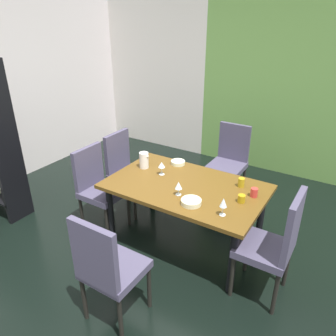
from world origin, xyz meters
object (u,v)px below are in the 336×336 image
dining_table (186,192)px  chair_head_near (107,266)px  chair_left_near (98,185)px  serving_bowl_left (191,202)px  chair_left_far (126,168)px  wine_glass_rear (179,186)px  cup_north (254,192)px  serving_bowl_front (178,162)px  pitcher_east (144,160)px  cup_right (242,199)px  chair_head_far (230,159)px  cup_near_window (241,182)px  chair_right_near (275,242)px  wine_glass_corner (162,165)px  wine_glass_near_shelf (223,203)px

dining_table → chair_head_near: chair_head_near is taller
chair_left_near → serving_bowl_left: (1.22, -0.04, 0.19)m
chair_left_far → wine_glass_rear: bearing=66.0°
chair_left_far → cup_north: bearing=86.4°
serving_bowl_front → chair_left_near: bearing=-136.0°
pitcher_east → dining_table: bearing=-10.7°
wine_glass_rear → cup_right: wine_glass_rear is taller
chair_head_far → cup_near_window: 1.08m
chair_right_near → chair_left_near: (-2.00, 0.00, -0.03)m
wine_glass_corner → pitcher_east: 0.27m
wine_glass_rear → serving_bowl_left: wine_glass_rear is taller
chair_head_far → cup_north: 1.27m
chair_head_near → pitcher_east: chair_head_near is taller
chair_head_near → wine_glass_near_shelf: bearing=58.6°
wine_glass_near_shelf → serving_bowl_front: wine_glass_near_shelf is taller
chair_head_near → serving_bowl_front: 1.64m
serving_bowl_left → cup_near_window: size_ratio=2.02×
chair_head_near → cup_north: 1.52m
chair_right_near → wine_glass_rear: size_ratio=7.60×
chair_left_near → wine_glass_corner: (0.65, 0.33, 0.28)m
cup_near_window → serving_bowl_left: bearing=-115.7°
chair_head_far → dining_table: bearing=90.1°
chair_left_near → serving_bowl_front: (0.67, 0.65, 0.19)m
serving_bowl_front → cup_right: (0.92, -0.41, 0.02)m
wine_glass_corner → serving_bowl_left: bearing=-33.1°
chair_head_near → chair_left_far: chair_head_near is taller
pitcher_east → serving_bowl_left: bearing=-26.2°
dining_table → chair_left_far: size_ratio=1.60×
wine_glass_corner → chair_left_near: bearing=-153.6°
dining_table → cup_right: cup_right is taller
cup_north → cup_near_window: 0.21m
dining_table → chair_head_near: 1.21m
cup_north → pitcher_east: pitcher_east is taller
chair_left_near → pitcher_east: bearing=133.1°
chair_left_far → cup_near_window: chair_left_far is taller
serving_bowl_front → cup_near_window: (0.81, -0.13, 0.03)m
cup_near_window → pitcher_east: (-1.09, -0.16, 0.05)m
chair_left_far → wine_glass_near_shelf: bearing=70.0°
chair_left_near → cup_near_window: (1.49, 0.52, 0.21)m
chair_head_near → pitcher_east: (-0.59, 1.32, 0.25)m
dining_table → cup_right: 0.61m
chair_left_near → wine_glass_rear: (1.03, 0.05, 0.27)m
chair_left_near → serving_bowl_front: 0.95m
wine_glass_corner → serving_bowl_front: size_ratio=0.90×
wine_glass_corner → cup_north: 1.01m
chair_right_near → wine_glass_rear: 1.00m
chair_left_far → wine_glass_rear: (1.03, -0.46, 0.26)m
chair_head_near → chair_head_far: bearing=89.8°
chair_left_near → wine_glass_rear: 1.06m
chair_left_far → pitcher_east: 0.49m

